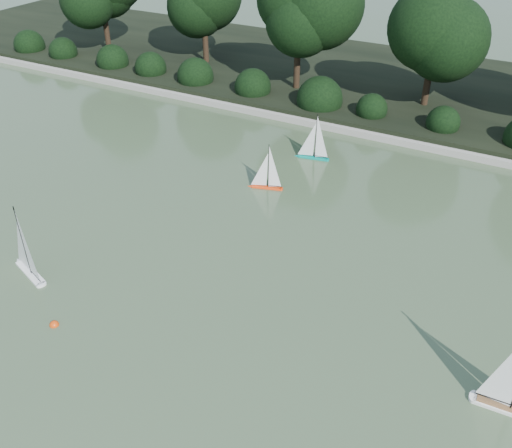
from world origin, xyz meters
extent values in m
plane|color=#304127|center=(0.00, 0.00, 0.00)|extent=(80.00, 80.00, 0.00)
cube|color=gray|center=(0.00, 9.00, 0.09)|extent=(40.00, 0.35, 0.18)
cube|color=black|center=(0.00, 13.00, 0.15)|extent=(40.00, 8.00, 0.30)
cylinder|color=black|center=(-11.00, 11.20, 0.76)|extent=(0.20, 0.20, 1.51)
cylinder|color=black|center=(-7.00, 11.80, 0.68)|extent=(0.20, 0.20, 1.37)
sphere|color=black|center=(-7.00, 11.80, 2.38)|extent=(2.24, 2.24, 2.24)
cylinder|color=black|center=(-3.00, 10.90, 0.83)|extent=(0.20, 0.20, 1.66)
sphere|color=black|center=(-3.00, 10.90, 2.85)|extent=(2.66, 2.66, 2.66)
cylinder|color=black|center=(1.00, 11.40, 0.63)|extent=(0.20, 0.20, 1.26)
sphere|color=black|center=(1.00, 11.40, 2.21)|extent=(2.10, 2.10, 2.10)
sphere|color=black|center=(-14.00, 9.90, 0.45)|extent=(1.10, 1.10, 1.10)
sphere|color=black|center=(-12.00, 9.90, 0.45)|extent=(1.10, 1.10, 1.10)
sphere|color=black|center=(-10.00, 9.90, 0.45)|extent=(1.10, 1.10, 1.10)
sphere|color=black|center=(-8.00, 9.90, 0.45)|extent=(1.10, 1.10, 1.10)
sphere|color=black|center=(-6.00, 9.90, 0.45)|extent=(1.10, 1.10, 1.10)
sphere|color=black|center=(-4.00, 9.90, 0.45)|extent=(1.10, 1.10, 1.10)
sphere|color=black|center=(-2.00, 9.90, 0.45)|extent=(1.10, 1.10, 1.10)
sphere|color=black|center=(0.00, 9.90, 0.45)|extent=(1.10, 1.10, 1.10)
sphere|color=black|center=(2.00, 9.90, 0.45)|extent=(1.10, 1.10, 1.10)
cube|color=white|center=(-3.46, 0.07, 0.05)|extent=(0.95, 0.50, 0.09)
cone|color=white|center=(-3.97, 0.26, 0.05)|extent=(0.24, 0.24, 0.19)
cylinder|color=white|center=(-3.01, -0.09, 0.05)|extent=(0.14, 0.14, 0.09)
cylinder|color=black|center=(-3.41, 0.06, 0.83)|extent=(0.02, 0.02, 1.46)
cylinder|color=black|center=(-3.22, -0.01, 0.15)|extent=(0.41, 0.16, 0.02)
cylinder|color=white|center=(4.44, 1.02, 0.06)|extent=(0.14, 0.14, 0.11)
cylinder|color=black|center=(4.70, 1.03, 0.18)|extent=(0.51, 0.04, 0.02)
cube|color=#FF3F10|center=(-1.05, 5.09, 0.03)|extent=(0.71, 0.33, 0.07)
cone|color=#FF3F10|center=(-1.44, 4.97, 0.03)|extent=(0.17, 0.17, 0.14)
cylinder|color=#FF3F10|center=(-0.72, 5.19, 0.03)|extent=(0.10, 0.10, 0.07)
cylinder|color=black|center=(-1.02, 5.10, 0.61)|extent=(0.02, 0.02, 1.08)
cylinder|color=black|center=(-0.87, 5.14, 0.11)|extent=(0.31, 0.10, 0.01)
cube|color=#038C79|center=(-0.71, 7.04, 0.04)|extent=(0.77, 0.28, 0.08)
cone|color=#038C79|center=(-1.14, 6.96, 0.04)|extent=(0.18, 0.18, 0.15)
cylinder|color=#038C79|center=(-0.34, 7.11, 0.04)|extent=(0.11, 0.11, 0.08)
cylinder|color=black|center=(-0.67, 7.05, 0.66)|extent=(0.02, 0.02, 1.17)
cylinder|color=black|center=(-0.51, 7.08, 0.12)|extent=(0.34, 0.07, 0.01)
sphere|color=#E5430C|center=(-2.05, -0.74, 0.00)|extent=(0.16, 0.16, 0.16)
camera|label=1|loc=(4.29, -5.36, 6.65)|focal=40.00mm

